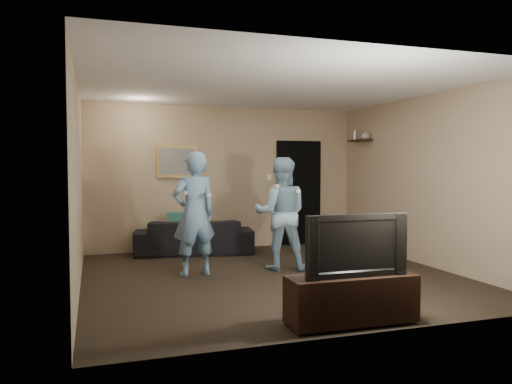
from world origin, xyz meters
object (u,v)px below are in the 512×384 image
object	(u,v)px
sofa	(194,237)
television	(352,244)
wii_player_right	(281,213)
wii_player_left	(194,214)
tv_console	(351,298)

from	to	relation	value
sofa	television	size ratio (longest dim) A/B	1.95
television	wii_player_right	xyz separation A→B (m)	(0.28, 2.61, 0.05)
television	wii_player_left	world-z (taller)	wii_player_left
tv_console	wii_player_left	xyz separation A→B (m)	(-1.02, 2.59, 0.61)
tv_console	television	world-z (taller)	television
sofa	television	bearing A→B (deg)	107.77
sofa	tv_console	world-z (taller)	sofa
television	wii_player_right	world-z (taller)	wii_player_right
television	wii_player_right	size ratio (longest dim) A/B	0.63
tv_console	wii_player_left	size ratio (longest dim) A/B	0.73
tv_console	wii_player_right	distance (m)	2.68
tv_console	wii_player_left	distance (m)	2.85
television	tv_console	bearing A→B (deg)	0.00
tv_console	television	size ratio (longest dim) A/B	1.22
sofa	television	distance (m)	4.39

